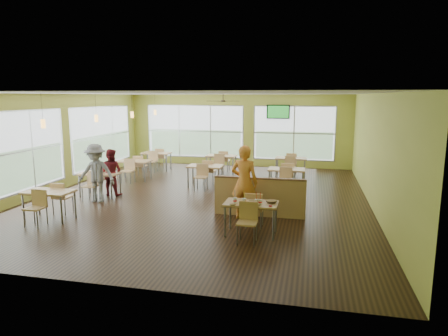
{
  "coord_description": "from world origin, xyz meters",
  "views": [
    {
      "loc": [
        3.3,
        -11.65,
        3.12
      ],
      "look_at": [
        0.93,
        -1.02,
        1.15
      ],
      "focal_mm": 32.0,
      "sensor_mm": 36.0,
      "label": 1
    }
  ],
  "objects_px": {
    "food_basket": "(271,201)",
    "main_table": "(251,208)",
    "man_plaid": "(244,182)",
    "half_wall_divider": "(259,197)"
  },
  "relations": [
    {
      "from": "main_table",
      "to": "half_wall_divider",
      "type": "height_order",
      "value": "half_wall_divider"
    },
    {
      "from": "half_wall_divider",
      "to": "man_plaid",
      "type": "relative_size",
      "value": 1.25
    },
    {
      "from": "food_basket",
      "to": "main_table",
      "type": "bearing_deg",
      "value": -170.46
    },
    {
      "from": "man_plaid",
      "to": "food_basket",
      "type": "bearing_deg",
      "value": 134.16
    },
    {
      "from": "half_wall_divider",
      "to": "food_basket",
      "type": "bearing_deg",
      "value": -71.88
    },
    {
      "from": "man_plaid",
      "to": "food_basket",
      "type": "height_order",
      "value": "man_plaid"
    },
    {
      "from": "half_wall_divider",
      "to": "man_plaid",
      "type": "xyz_separation_m",
      "value": [
        -0.36,
        -0.3,
        0.44
      ]
    },
    {
      "from": "main_table",
      "to": "half_wall_divider",
      "type": "relative_size",
      "value": 0.63
    },
    {
      "from": "main_table",
      "to": "man_plaid",
      "type": "distance_m",
      "value": 1.24
    },
    {
      "from": "half_wall_divider",
      "to": "food_basket",
      "type": "distance_m",
      "value": 1.47
    }
  ]
}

